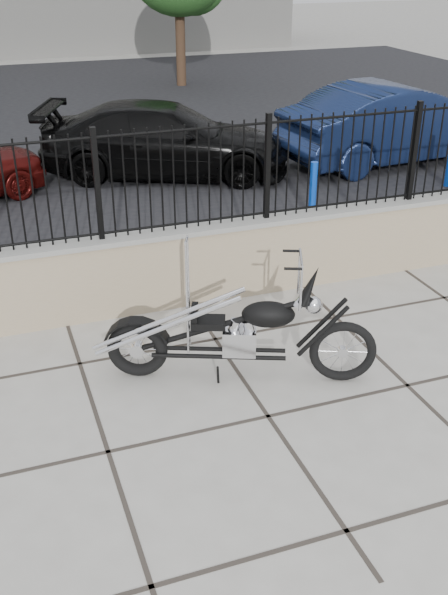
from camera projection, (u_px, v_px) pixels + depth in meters
ground_plane at (268, 417)px, 6.45m from camera, size 90.00×90.00×0.00m
parking_lot at (68, 124)px, 16.93m from camera, size 30.00×30.00×0.00m
retaining_wall at (188, 265)px, 8.33m from camera, size 14.00×0.36×0.96m
iron_fence at (186, 178)px, 7.84m from camera, size 14.00×0.08×1.20m
chopper_motorcycle at (235, 311)px, 6.69m from camera, size 2.53×1.38×1.53m
car_black at (165, 140)px, 12.90m from camera, size 4.94×3.43×1.33m
car_blue at (396, 123)px, 13.64m from camera, size 4.79×2.06×1.53m
bollard_b at (313, 192)px, 10.82m from camera, size 0.13×0.13×0.94m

